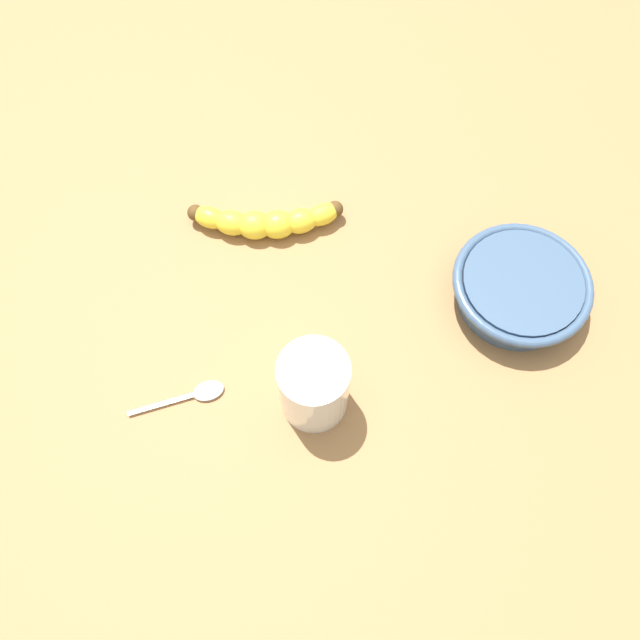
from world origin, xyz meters
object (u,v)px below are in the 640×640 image
ceramic_bowl (520,288)px  teaspoon (203,392)px  banana (266,221)px  smoothie_glass (314,387)px

ceramic_bowl → teaspoon: 39.58cm
banana → ceramic_bowl: bearing=-20.1°
smoothie_glass → ceramic_bowl: size_ratio=0.60×
smoothie_glass → teaspoon: (12.86, -0.92, -4.41)cm
smoothie_glass → ceramic_bowl: smoothie_glass is taller
ceramic_bowl → teaspoon: ceramic_bowl is taller
ceramic_bowl → teaspoon: size_ratio=1.50×
banana → smoothie_glass: (-6.12, 23.46, 2.97)cm
smoothie_glass → teaspoon: smoothie_glass is taller
banana → teaspoon: bearing=-108.2°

